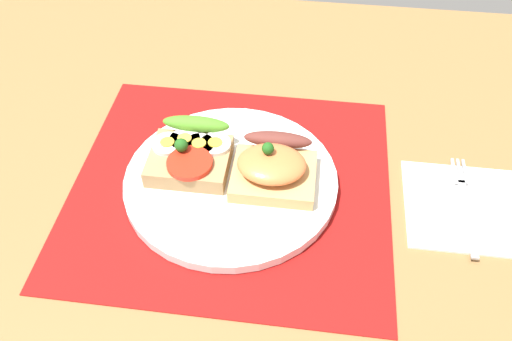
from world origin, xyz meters
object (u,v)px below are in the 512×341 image
fork (465,202)px  plate (231,180)px  napkin (466,205)px  sandwich_egg_tomato (191,153)px

fork → plate: bearing=-179.3°
napkin → fork: size_ratio=0.96×
napkin → fork: bearing=161.1°
sandwich_egg_tomato → napkin: sandwich_egg_tomato is taller
napkin → plate: bearing=-179.5°
plate → napkin: size_ratio=1.79×
sandwich_egg_tomato → fork: (32.27, -1.28, -2.43)cm
plate → sandwich_egg_tomato: sandwich_egg_tomato is taller
napkin → sandwich_egg_tomato: bearing=177.6°
napkin → fork: fork is taller
sandwich_egg_tomato → plate: bearing=-18.0°
plate → sandwich_egg_tomato: (-5.04, 1.64, 2.26)cm
sandwich_egg_tomato → fork: 32.38cm
fork → napkin: bearing=-18.9°
sandwich_egg_tomato → napkin: (32.56, -1.38, -2.89)cm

